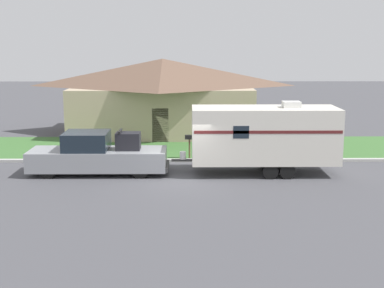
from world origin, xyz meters
The scene contains 7 objects.
ground_plane centered at (0.00, 0.00, 0.00)m, with size 120.00×120.00×0.00m, color #47474C.
curb_strip centered at (0.00, 3.75, 0.07)m, with size 80.00×0.30×0.14m.
lawn_strip centered at (0.00, 7.40, 0.01)m, with size 80.00×7.00×0.03m.
house_across_street centered at (-1.44, 12.75, 2.57)m, with size 12.59×7.98×4.96m.
pickup_truck centered at (-3.99, 1.27, 0.88)m, with size 6.44×2.09×2.06m.
travel_trailer centered at (3.78, 1.27, 1.83)m, with size 7.67×2.42×3.38m.
mailbox centered at (0.31, 4.39, 0.99)m, with size 0.48×0.20×1.28m.
Camera 1 is at (0.19, -23.06, 6.08)m, focal length 50.00 mm.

